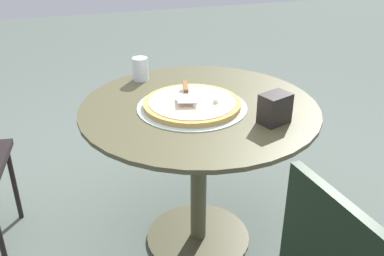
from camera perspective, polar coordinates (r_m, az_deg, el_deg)
The scene contains 6 objects.
ground_plane at distance 2.18m, azimuth 0.79°, elevation -14.10°, with size 10.00×10.00×0.00m, color #57635A.
patio_table at distance 1.88m, azimuth 0.90°, elevation -1.90°, with size 0.98×0.98×0.70m.
pizza_on_tray at distance 1.78m, azimuth 0.00°, elevation 3.10°, with size 0.45×0.45×0.05m.
pizza_server at distance 1.80m, azimuth -0.75°, elevation 4.70°, with size 0.10×0.22×0.02m.
drinking_cup at distance 2.06m, azimuth -6.73°, elevation 7.63°, with size 0.07×0.07×0.11m, color white.
napkin_dispenser at distance 1.66m, azimuth 10.71°, elevation 2.50°, with size 0.11×0.08×0.12m, color black.
Camera 1 is at (-0.49, -1.56, 1.44)m, focal length 41.06 mm.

